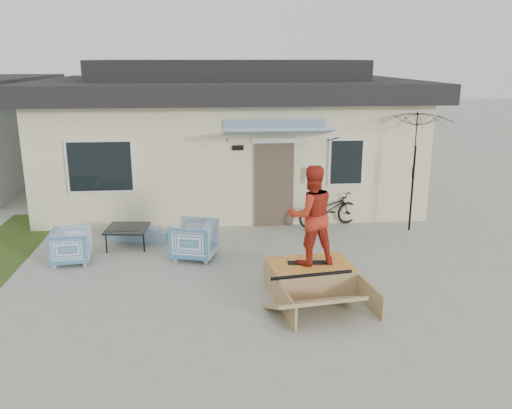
{
  "coord_description": "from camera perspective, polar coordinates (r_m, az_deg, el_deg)",
  "views": [
    {
      "loc": [
        -0.61,
        -8.27,
        4.1
      ],
      "look_at": [
        0.3,
        1.8,
        1.3
      ],
      "focal_mm": 37.2,
      "sensor_mm": 36.0,
      "label": 1
    }
  ],
  "objects": [
    {
      "name": "patio_umbrella",
      "position": [
        13.21,
        16.67,
        4.58
      ],
      "size": [
        2.04,
        1.92,
        2.2
      ],
      "color": "black",
      "rests_on": "ground"
    },
    {
      "name": "skateboard",
      "position": [
        9.74,
        5.79,
        -6.19
      ],
      "size": [
        0.81,
        0.25,
        0.05
      ],
      "primitive_type": "cube",
      "rotation": [
        0.0,
        0.0,
        -0.06
      ],
      "color": "black",
      "rests_on": "skate_ramp"
    },
    {
      "name": "ground",
      "position": [
        9.25,
        -0.86,
        -10.83
      ],
      "size": [
        90.0,
        90.0,
        0.0
      ],
      "primitive_type": "plane",
      "color": "gray",
      "rests_on": "ground"
    },
    {
      "name": "bicycle",
      "position": [
        13.42,
        7.81,
        -0.08
      ],
      "size": [
        1.77,
        1.07,
        1.07
      ],
      "primitive_type": "imported",
      "rotation": [
        0.0,
        0.0,
        1.88
      ],
      "color": "black",
      "rests_on": "ground"
    },
    {
      "name": "skater",
      "position": [
        9.44,
        5.94,
        -0.96
      ],
      "size": [
        0.98,
        0.81,
        1.8
      ],
      "primitive_type": "imported",
      "rotation": [
        0.0,
        0.0,
        3.3
      ],
      "color": "#B02C1B",
      "rests_on": "skateboard"
    },
    {
      "name": "loveseat",
      "position": [
        12.64,
        -12.2,
        -2.49
      ],
      "size": [
        1.48,
        0.82,
        0.55
      ],
      "primitive_type": "imported",
      "rotation": [
        0.0,
        0.0,
        2.84
      ],
      "color": "teal",
      "rests_on": "ground"
    },
    {
      "name": "armchair_right",
      "position": [
        11.27,
        -6.67,
        -3.57
      ],
      "size": [
        1.01,
        1.05,
        0.88
      ],
      "primitive_type": "imported",
      "rotation": [
        0.0,
        0.0,
        -1.85
      ],
      "color": "teal",
      "rests_on": "ground"
    },
    {
      "name": "skate_ramp",
      "position": [
        9.8,
        5.84,
        -7.76
      ],
      "size": [
        1.74,
        2.15,
        0.49
      ],
      "primitive_type": null,
      "rotation": [
        0.0,
        0.0,
        0.15
      ],
      "color": "#997C4D",
      "rests_on": "ground"
    },
    {
      "name": "house",
      "position": [
        16.41,
        -3.02,
        7.9
      ],
      "size": [
        10.8,
        8.49,
        4.1
      ],
      "color": "beige",
      "rests_on": "ground"
    },
    {
      "name": "coffee_table",
      "position": [
        12.27,
        -13.62,
        -3.4
      ],
      "size": [
        0.98,
        0.98,
        0.44
      ],
      "primitive_type": "cube",
      "rotation": [
        0.0,
        0.0,
        -0.1
      ],
      "color": "black",
      "rests_on": "ground"
    },
    {
      "name": "armchair_left",
      "position": [
        11.6,
        -19.25,
        -4.06
      ],
      "size": [
        0.78,
        0.82,
        0.78
      ],
      "primitive_type": "imported",
      "rotation": [
        0.0,
        0.0,
        1.66
      ],
      "color": "teal",
      "rests_on": "ground"
    }
  ]
}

